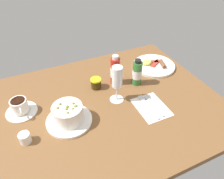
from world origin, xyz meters
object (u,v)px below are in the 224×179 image
(wine_glass, at_px, (117,79))
(breakfast_plate, at_px, (154,65))
(sauce_bottle_red, at_px, (115,71))
(cutlery_setting, at_px, (151,106))
(sauce_bottle_green, at_px, (137,73))
(creamer_jug, at_px, (25,138))
(jam_jar, at_px, (96,83))
(porridge_bowl, at_px, (68,115))
(coffee_cup, at_px, (20,107))

(wine_glass, height_order, breakfast_plate, wine_glass)
(sauce_bottle_red, distance_m, breakfast_plate, 0.28)
(cutlery_setting, bearing_deg, sauce_bottle_red, 107.14)
(sauce_bottle_green, distance_m, sauce_bottle_red, 0.11)
(creamer_jug, distance_m, sauce_bottle_red, 0.52)
(breakfast_plate, bearing_deg, jam_jar, -173.54)
(wine_glass, bearing_deg, cutlery_setting, -42.34)
(porridge_bowl, relative_size, cutlery_setting, 1.14)
(coffee_cup, xyz_separation_m, breakfast_plate, (0.75, 0.07, -0.02))
(jam_jar, relative_size, sauce_bottle_red, 0.34)
(coffee_cup, xyz_separation_m, sauce_bottle_red, (0.48, 0.02, 0.05))
(jam_jar, bearing_deg, coffee_cup, -176.10)
(wine_glass, distance_m, sauce_bottle_red, 0.14)
(porridge_bowl, height_order, creamer_jug, porridge_bowl)
(sauce_bottle_red, bearing_deg, wine_glass, -111.90)
(sauce_bottle_green, bearing_deg, coffee_cup, 176.99)
(porridge_bowl, height_order, wine_glass, wine_glass)
(cutlery_setting, height_order, sauce_bottle_red, sauce_bottle_red)
(coffee_cup, bearing_deg, creamer_jug, -90.70)
(porridge_bowl, distance_m, wine_glass, 0.26)
(cutlery_setting, bearing_deg, wine_glass, 137.66)
(coffee_cup, relative_size, breakfast_plate, 0.57)
(sauce_bottle_red, height_order, breakfast_plate, sauce_bottle_red)
(cutlery_setting, bearing_deg, porridge_bowl, 169.43)
(jam_jar, xyz_separation_m, sauce_bottle_red, (0.11, -0.00, 0.05))
(breakfast_plate, bearing_deg, wine_glass, -152.13)
(wine_glass, xyz_separation_m, jam_jar, (-0.06, 0.13, -0.10))
(sauce_bottle_green, xyz_separation_m, breakfast_plate, (0.17, 0.10, -0.06))
(sauce_bottle_red, bearing_deg, coffee_cup, -177.47)
(wine_glass, xyz_separation_m, sauce_bottle_red, (0.05, 0.12, -0.05))
(sauce_bottle_green, bearing_deg, wine_glass, -154.07)
(coffee_cup, height_order, breakfast_plate, coffee_cup)
(cutlery_setting, relative_size, creamer_jug, 3.35)
(jam_jar, distance_m, sauce_bottle_green, 0.22)
(creamer_jug, xyz_separation_m, sauce_bottle_red, (0.48, 0.20, 0.05))
(sauce_bottle_green, bearing_deg, breakfast_plate, 29.49)
(creamer_jug, distance_m, jam_jar, 0.42)
(porridge_bowl, bearing_deg, creamer_jug, -170.49)
(cutlery_setting, relative_size, wine_glass, 0.93)
(porridge_bowl, distance_m, jam_jar, 0.26)
(coffee_cup, xyz_separation_m, creamer_jug, (-0.00, -0.18, -0.01))
(coffee_cup, bearing_deg, sauce_bottle_green, -3.01)
(cutlery_setting, xyz_separation_m, jam_jar, (-0.18, 0.24, 0.02))
(creamer_jug, relative_size, jam_jar, 0.94)
(sauce_bottle_green, xyz_separation_m, sauce_bottle_red, (-0.10, 0.05, 0.01))
(sauce_bottle_red, bearing_deg, sauce_bottle_green, -27.33)
(porridge_bowl, distance_m, coffee_cup, 0.23)
(creamer_jug, relative_size, sauce_bottle_red, 0.31)
(coffee_cup, distance_m, sauce_bottle_green, 0.58)
(sauce_bottle_green, height_order, sauce_bottle_red, sauce_bottle_red)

